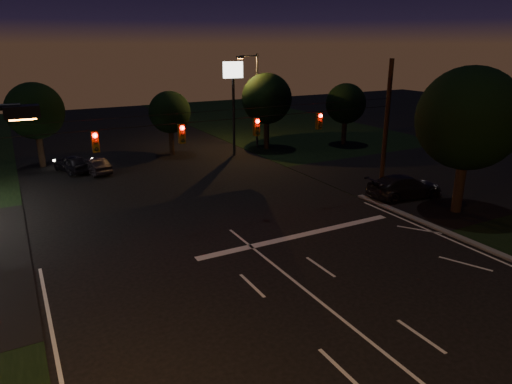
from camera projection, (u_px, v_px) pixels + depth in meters
cross_street_right at (447, 175)px, 36.12m from camera, size 20.00×16.00×0.02m
stop_bar at (300, 235)px, 24.66m from camera, size 12.00×0.50×0.01m
utility_pole_right at (380, 193)px, 31.66m from camera, size 0.30×0.30×9.00m
signal_span at (221, 129)px, 24.50m from camera, size 24.00×0.40×1.56m
pole_sign_right at (233, 87)px, 40.46m from camera, size 1.80×0.30×8.40m
street_light_right_far at (255, 94)px, 43.91m from camera, size 2.20×0.35×9.00m
tree_right_near at (466, 119)px, 26.55m from camera, size 6.00×6.00×8.76m
tree_far_b at (35, 112)px, 37.19m from camera, size 4.60×4.60×6.98m
tree_far_c at (170, 113)px, 41.53m from camera, size 3.80×3.80×5.86m
tree_far_d at (266, 99)px, 43.67m from camera, size 4.80×4.80×7.30m
tree_far_e at (345, 104)px, 45.82m from camera, size 4.00×4.00×6.18m
car_oncoming_a at (72, 163)px, 36.71m from camera, size 2.80×4.42×1.40m
car_oncoming_b at (95, 166)px, 36.34m from camera, size 2.12×4.01×1.26m
car_cross at (405, 186)px, 30.56m from camera, size 5.55×2.91×1.53m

